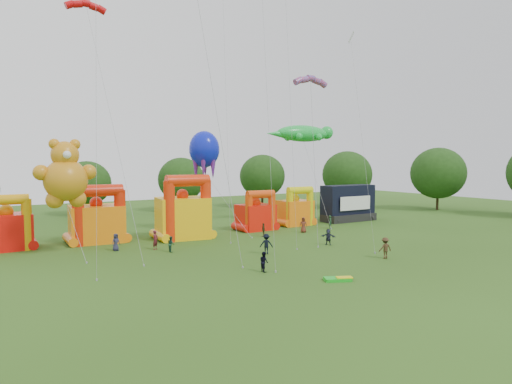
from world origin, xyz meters
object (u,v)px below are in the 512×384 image
octopus_kite (220,187)px  spectator_0 (116,242)px  bouncy_castle_2 (184,214)px  spectator_4 (263,230)px  bouncy_castle_0 (7,229)px  stage_trailer (348,204)px  gecko_kite (311,164)px  teddy_bear_kite (68,188)px

octopus_kite → spectator_0: (-13.65, -3.97, -4.97)m
bouncy_castle_2 → spectator_4: 9.61m
octopus_kite → spectator_4: 7.59m
bouncy_castle_2 → spectator_4: bearing=-23.3°
spectator_0 → octopus_kite: bearing=-2.9°
bouncy_castle_0 → stage_trailer: (45.05, -0.90, 0.42)m
bouncy_castle_0 → bouncy_castle_2: size_ratio=0.77×
bouncy_castle_0 → spectator_0: size_ratio=3.28×
bouncy_castle_2 → gecko_kite: (20.24, 2.05, 5.76)m
gecko_kite → octopus_kite: (-15.22, -1.38, -2.73)m
stage_trailer → gecko_kite: (-6.82, 0.22, 5.96)m
gecko_kite → spectator_0: (-28.87, -5.36, -7.71)m
bouncy_castle_0 → gecko_kite: bearing=-1.0°
stage_trailer → teddy_bear_kite: bearing=-171.6°
bouncy_castle_2 → teddy_bear_kite: (-13.13, -4.08, 3.74)m
bouncy_castle_2 → stage_trailer: bouncy_castle_2 is taller
stage_trailer → bouncy_castle_0: bearing=178.9°
bouncy_castle_2 → teddy_bear_kite: 14.24m
bouncy_castle_2 → gecko_kite: 21.14m
teddy_bear_kite → octopus_kite: bearing=14.7°
gecko_kite → spectator_4: bearing=-153.6°
teddy_bear_kite → spectator_0: size_ratio=6.41×
teddy_bear_kite → octopus_kite: 18.77m
bouncy_castle_0 → teddy_bear_kite: 9.44m
teddy_bear_kite → spectator_4: teddy_bear_kite is taller
spectator_0 → bouncy_castle_2: bearing=1.8°
gecko_kite → spectator_4: (-11.61, -5.77, -7.77)m
bouncy_castle_0 → gecko_kite: (38.24, -0.68, 6.38)m
bouncy_castle_0 → bouncy_castle_2: bearing=-8.6°
gecko_kite → octopus_kite: bearing=-174.8°
teddy_bear_kite → stage_trailer: bearing=8.4°
stage_trailer → bouncy_castle_2: bearing=-176.1°
bouncy_castle_0 → spectator_0: bouncy_castle_0 is taller
stage_trailer → spectator_0: 36.10m
bouncy_castle_2 → teddy_bear_kite: teddy_bear_kite is taller
gecko_kite → spectator_0: gecko_kite is taller
bouncy_castle_0 → teddy_bear_kite: teddy_bear_kite is taller
teddy_bear_kite → spectator_4: (21.76, 0.36, -5.74)m
spectator_0 → bouncy_castle_0: bearing=128.0°
stage_trailer → teddy_bear_kite: 40.80m
stage_trailer → gecko_kite: gecko_kite is taller
teddy_bear_kite → spectator_0: 7.29m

